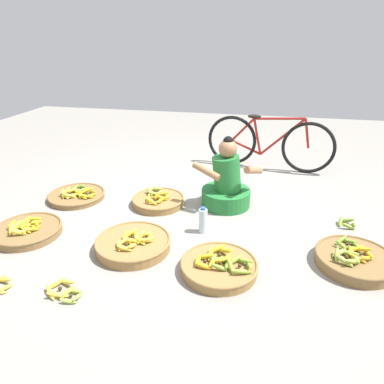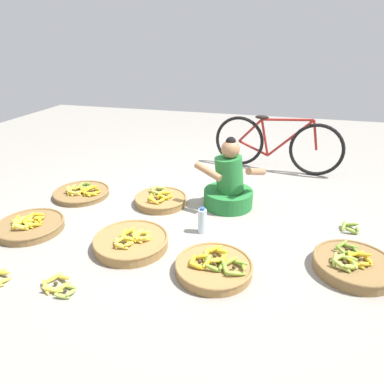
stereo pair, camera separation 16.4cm
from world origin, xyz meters
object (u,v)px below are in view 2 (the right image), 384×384
object	(u,v)px
banana_basket_near_vendor	(30,225)
water_bottle	(202,221)
banana_basket_front_left	(354,265)
loose_bananas_mid_right	(59,286)
banana_basket_mid_left	(82,193)
banana_basket_front_center	(131,242)
bicycle_leaning	(276,144)
banana_basket_back_right	(214,267)
banana_basket_near_bicycle	(161,199)
vendor_woman_front	(229,185)
loose_bananas_back_center	(351,228)

from	to	relation	value
banana_basket_near_vendor	water_bottle	xyz separation A→B (m)	(1.57, 0.39, 0.07)
banana_basket_front_left	loose_bananas_mid_right	xyz separation A→B (m)	(-2.09, -0.78, -0.03)
banana_basket_front_left	banana_basket_mid_left	size ratio (longest dim) A/B	0.99
banana_basket_front_center	banana_basket_mid_left	distance (m)	1.28
bicycle_leaning	banana_basket_back_right	distance (m)	2.46
banana_basket_front_left	banana_basket_front_center	bearing A→B (deg)	-175.34
banana_basket_back_right	loose_bananas_mid_right	distance (m)	1.15
banana_basket_near_bicycle	water_bottle	size ratio (longest dim) A/B	2.20
vendor_woman_front	loose_bananas_back_center	size ratio (longest dim) A/B	4.24
banana_basket_near_vendor	banana_basket_front_center	bearing A→B (deg)	-0.90
vendor_woman_front	banana_basket_near_bicycle	size ratio (longest dim) A/B	1.35
banana_basket_front_center	loose_bananas_back_center	distance (m)	2.03
banana_basket_front_left	banana_basket_back_right	world-z (taller)	banana_basket_front_left
banana_basket_front_center	banana_basket_back_right	world-z (taller)	banana_basket_front_center
banana_basket_front_center	loose_bananas_mid_right	xyz separation A→B (m)	(-0.28, -0.64, -0.03)
bicycle_leaning	banana_basket_near_bicycle	bearing A→B (deg)	-129.02
banana_basket_front_center	banana_basket_near_bicycle	distance (m)	0.87
loose_bananas_mid_right	water_bottle	world-z (taller)	water_bottle
banana_basket_near_bicycle	banana_basket_near_vendor	bearing A→B (deg)	-139.44
vendor_woman_front	loose_bananas_back_center	bearing A→B (deg)	-9.96
banana_basket_front_center	banana_basket_front_left	distance (m)	1.81
banana_basket_front_left	vendor_woman_front	bearing A→B (deg)	142.77
loose_bananas_back_center	banana_basket_near_vendor	bearing A→B (deg)	-165.03
bicycle_leaning	water_bottle	bearing A→B (deg)	-106.63
bicycle_leaning	banana_basket_near_bicycle	world-z (taller)	bicycle_leaning
banana_basket_back_right	banana_basket_near_vendor	bearing A→B (deg)	174.63
banana_basket_front_center	banana_basket_mid_left	bearing A→B (deg)	140.15
banana_basket_front_center	banana_basket_near_vendor	size ratio (longest dim) A/B	1.05
banana_basket_near_bicycle	loose_bananas_back_center	bearing A→B (deg)	-2.14
banana_basket_front_center	banana_basket_back_right	distance (m)	0.78
vendor_woman_front	banana_basket_front_left	bearing A→B (deg)	-37.23
banana_basket_front_center	water_bottle	distance (m)	0.67
vendor_woman_front	banana_basket_back_right	world-z (taller)	vendor_woman_front
banana_basket_front_center	loose_bananas_mid_right	distance (m)	0.70
banana_basket_back_right	water_bottle	world-z (taller)	water_bottle
banana_basket_near_vendor	water_bottle	size ratio (longest dim) A/B	2.40
banana_basket_back_right	water_bottle	size ratio (longest dim) A/B	2.35
water_bottle	loose_bananas_back_center	bearing A→B (deg)	16.29
banana_basket_front_left	loose_bananas_mid_right	distance (m)	2.23
banana_basket_front_left	banana_basket_back_right	xyz separation A→B (m)	(-1.04, -0.30, -0.01)
banana_basket_near_vendor	banana_basket_mid_left	distance (m)	0.81
banana_basket_mid_left	loose_bananas_mid_right	distance (m)	1.62
banana_basket_front_left	loose_bananas_back_center	world-z (taller)	banana_basket_front_left
banana_basket_mid_left	loose_bananas_back_center	world-z (taller)	banana_basket_mid_left
bicycle_leaning	banana_basket_front_left	distance (m)	2.25
banana_basket_front_center	loose_bananas_back_center	world-z (taller)	banana_basket_front_center
banana_basket_back_right	loose_bananas_mid_right	size ratio (longest dim) A/B	2.02
banana_basket_near_vendor	banana_basket_mid_left	xyz separation A→B (m)	(0.05, 0.81, -0.01)
banana_basket_near_bicycle	loose_bananas_mid_right	bearing A→B (deg)	-99.08
loose_bananas_mid_right	water_bottle	size ratio (longest dim) A/B	1.17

